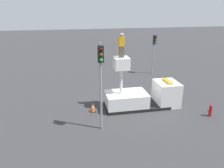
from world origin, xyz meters
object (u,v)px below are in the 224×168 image
at_px(worker, 122,46).
at_px(fire_hydrant, 210,111).
at_px(bucket_truck, 142,96).
at_px(traffic_light_across, 154,46).
at_px(traffic_light_pole, 101,71).
at_px(traffic_cone_rear, 93,108).

bearing_deg(worker, fire_hydrant, -22.23).
relative_size(bucket_truck, traffic_light_across, 1.26).
relative_size(worker, traffic_light_pole, 0.30).
bearing_deg(bucket_truck, traffic_light_across, 63.92).
xyz_separation_m(worker, fire_hydrant, (6.28, -2.57, -4.62)).
xyz_separation_m(bucket_truck, traffic_light_pole, (-3.77, -2.87, 3.21)).
relative_size(traffic_light_pole, fire_hydrant, 6.22).
height_order(bucket_truck, traffic_cone_rear, bucket_truck).
height_order(bucket_truck, traffic_light_across, traffic_light_across).
bearing_deg(fire_hydrant, traffic_cone_rear, 164.17).
xyz_separation_m(traffic_light_across, traffic_cone_rear, (-8.11, -8.41, -3.04)).
bearing_deg(worker, traffic_light_pole, -124.45).
bearing_deg(traffic_light_across, fire_hydrant, -87.67).
bearing_deg(worker, traffic_cone_rear, -176.35).
bearing_deg(fire_hydrant, worker, 157.77).
xyz_separation_m(worker, traffic_cone_rear, (-2.27, -0.14, -4.74)).
bearing_deg(worker, traffic_light_across, 54.74).
bearing_deg(fire_hydrant, traffic_light_pole, -177.89).
bearing_deg(fire_hydrant, bucket_truck, 150.21).
bearing_deg(traffic_cone_rear, worker, 3.65).
xyz_separation_m(fire_hydrant, traffic_cone_rear, (-8.55, 2.42, -0.12)).
xyz_separation_m(worker, traffic_light_pole, (-1.97, -2.87, -0.98)).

